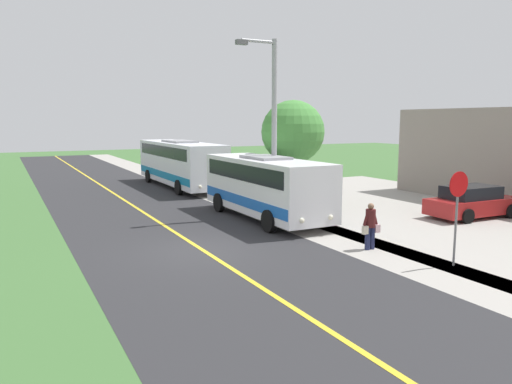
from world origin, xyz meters
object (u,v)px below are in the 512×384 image
Objects in this scene: transit_bus_rear at (180,161)px; stop_sign at (457,202)px; parked_car_near at (473,202)px; pedestrian_with_bags at (370,225)px; tree_curbside at (293,132)px; shuttle_bus_front at (265,184)px; street_light_pole at (272,121)px.

stop_sign is at bearing 94.30° from transit_bus_rear.
stop_sign is 0.64× the size of parked_car_near.
tree_curbside is at bearing -104.74° from pedestrian_with_bags.
transit_bus_rear is (-0.05, -11.81, 0.14)m from shuttle_bus_front.
pedestrian_with_bags is (-0.62, 6.31, -0.70)m from shuttle_bus_front.
tree_curbside is (5.57, -6.52, 3.08)m from parked_car_near.
pedestrian_with_bags is 3.05m from stop_sign.
tree_curbside is at bearing -140.44° from shuttle_bus_front.
transit_bus_rear reaches higher than pedestrian_with_bags.
tree_curbside is at bearing -137.87° from street_light_pole.
street_light_pole is 1.46× the size of tree_curbside.
shuttle_bus_front is 11.81m from transit_bus_rear.
transit_bus_rear is 2.43× the size of parked_car_near.
transit_bus_rear is at bearing -90.24° from shuttle_bus_front.
pedestrian_with_bags is 7.32m from street_light_pole.
tree_curbside is at bearing 106.92° from transit_bus_rear.
parked_car_near is (-8.43, 15.93, -1.00)m from transit_bus_rear.
stop_sign is (-1.61, 8.97, 0.41)m from shuttle_bus_front.
street_light_pole reaches higher than pedestrian_with_bags.
pedestrian_with_bags is 0.30× the size of tree_curbside.
tree_curbside is (-2.86, 9.41, 2.07)m from transit_bus_rear.
street_light_pole is at bearing -87.94° from pedestrian_with_bags.
transit_bus_rear is 3.77× the size of stop_sign.
shuttle_bus_front is at bearing 39.56° from tree_curbside.
pedestrian_with_bags is at bearing 75.26° from tree_curbside.
street_light_pole reaches higher than parked_car_near.
street_light_pole is at bearing -82.33° from stop_sign.
parked_car_near is at bearing 130.50° from tree_curbside.
tree_curbside reaches higher than transit_bus_rear.
parked_car_near is (-6.87, -4.86, -1.28)m from stop_sign.
tree_curbside is (-2.91, -2.41, 2.21)m from shuttle_bus_front.
shuttle_bus_front is 2.82m from street_light_pole.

